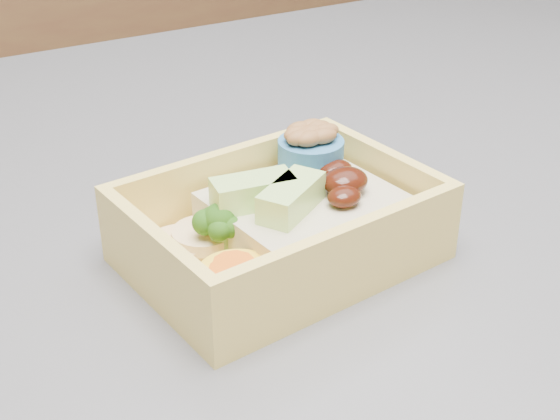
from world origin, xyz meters
TOP-DOWN VIEW (x-y plane):
  - bento_box at (-0.20, -0.13)m, footprint 0.18×0.13m

SIDE VIEW (x-z plane):
  - bento_box at x=-0.20m, z-range 0.91..0.97m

